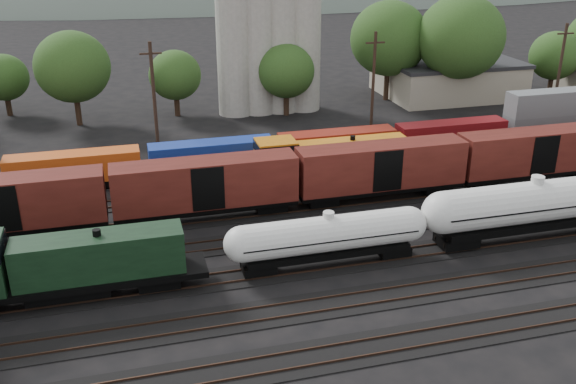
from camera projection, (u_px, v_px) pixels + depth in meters
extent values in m
plane|color=black|center=(333.00, 232.00, 51.22)|extent=(600.00, 600.00, 0.00)
cube|color=black|center=(415.00, 340.00, 37.86)|extent=(180.00, 3.20, 0.08)
cube|color=#382319|center=(421.00, 346.00, 37.19)|extent=(180.00, 0.08, 0.16)
cube|color=#382319|center=(410.00, 332.00, 38.46)|extent=(180.00, 0.08, 0.16)
cube|color=black|center=(382.00, 296.00, 42.31)|extent=(180.00, 3.20, 0.08)
cube|color=#382319|center=(387.00, 301.00, 41.64)|extent=(180.00, 0.08, 0.16)
cube|color=#382319|center=(378.00, 290.00, 42.91)|extent=(180.00, 0.08, 0.16)
cube|color=black|center=(355.00, 261.00, 46.75)|extent=(180.00, 3.20, 0.08)
cube|color=#382319|center=(359.00, 264.00, 46.09)|extent=(180.00, 0.08, 0.16)
cube|color=#382319|center=(352.00, 255.00, 47.36)|extent=(180.00, 0.08, 0.16)
cube|color=black|center=(333.00, 231.00, 51.20)|extent=(180.00, 3.20, 0.08)
cube|color=#382319|center=(336.00, 234.00, 50.54)|extent=(180.00, 0.08, 0.16)
cube|color=#382319|center=(330.00, 227.00, 51.81)|extent=(180.00, 0.08, 0.16)
cube|color=black|center=(315.00, 207.00, 55.65)|extent=(180.00, 3.20, 0.08)
cube|color=#382319|center=(317.00, 209.00, 54.98)|extent=(180.00, 0.08, 0.16)
cube|color=#382319|center=(312.00, 203.00, 56.26)|extent=(180.00, 0.08, 0.16)
cube|color=black|center=(299.00, 186.00, 60.10)|extent=(180.00, 3.20, 0.08)
cube|color=#382319|center=(301.00, 188.00, 59.43)|extent=(180.00, 0.08, 0.16)
cube|color=#382319|center=(297.00, 182.00, 60.71)|extent=(180.00, 0.08, 0.16)
cube|color=black|center=(285.00, 168.00, 64.55)|extent=(180.00, 3.20, 0.08)
cube|color=#382319|center=(287.00, 169.00, 63.88)|extent=(180.00, 0.08, 0.16)
cube|color=#382319|center=(283.00, 164.00, 65.16)|extent=(180.00, 0.08, 0.16)
cube|color=black|center=(68.00, 282.00, 41.47)|extent=(17.93, 3.06, 0.42)
cube|color=black|center=(69.00, 288.00, 41.65)|extent=(5.27, 2.32, 0.84)
cube|color=black|center=(100.00, 255.00, 41.35)|extent=(10.76, 2.53, 2.85)
cylinder|color=black|center=(97.00, 233.00, 40.74)|extent=(0.53, 0.53, 0.53)
cube|color=black|center=(159.00, 279.00, 43.11)|extent=(2.74, 2.11, 0.74)
cylinder|color=white|center=(328.00, 234.00, 45.27)|extent=(12.42, 2.56, 2.56)
sphere|color=white|center=(242.00, 244.00, 43.77)|extent=(2.56, 2.56, 2.56)
sphere|color=white|center=(409.00, 224.00, 46.76)|extent=(2.56, 2.56, 2.56)
cylinder|color=white|center=(329.00, 215.00, 44.70)|extent=(0.79, 0.79, 0.44)
cube|color=black|center=(328.00, 234.00, 45.27)|extent=(12.70, 2.68, 0.07)
cube|color=black|center=(328.00, 251.00, 45.81)|extent=(12.00, 1.94, 0.44)
cube|color=black|center=(258.00, 267.00, 44.80)|extent=(2.29, 1.76, 0.62)
cube|color=black|center=(393.00, 249.00, 47.24)|extent=(2.29, 1.76, 0.62)
cylinder|color=white|center=(534.00, 202.00, 49.03)|extent=(15.45, 3.18, 3.18)
sphere|color=white|center=(443.00, 213.00, 47.18)|extent=(3.18, 3.18, 3.18)
cylinder|color=white|center=(538.00, 180.00, 48.33)|extent=(0.99, 0.99, 0.55)
cube|color=black|center=(534.00, 202.00, 49.03)|extent=(15.80, 3.34, 0.09)
cube|color=black|center=(531.00, 222.00, 49.71)|extent=(14.92, 2.41, 0.55)
cube|color=black|center=(457.00, 240.00, 48.45)|extent=(2.85, 2.19, 0.77)
cube|color=black|center=(330.00, 170.00, 60.37)|extent=(17.61, 2.84, 0.39)
cube|color=black|center=(330.00, 175.00, 60.54)|extent=(4.89, 2.15, 0.78)
cube|color=#C97011|center=(352.00, 153.00, 60.29)|extent=(10.56, 2.35, 2.64)
cube|color=#C97011|center=(276.00, 157.00, 58.40)|extent=(3.52, 2.84, 3.23)
cube|color=black|center=(276.00, 147.00, 58.00)|extent=(3.62, 2.93, 0.88)
cube|color=#C97011|center=(250.00, 167.00, 58.09)|extent=(1.57, 2.35, 1.76)
cylinder|color=black|center=(353.00, 138.00, 59.72)|extent=(0.49, 0.49, 0.49)
cube|color=black|center=(272.00, 182.00, 59.26)|extent=(2.54, 1.96, 0.68)
cube|color=black|center=(385.00, 171.00, 61.97)|extent=(2.54, 1.96, 0.68)
cube|color=black|center=(8.00, 227.00, 49.26)|extent=(15.00, 2.60, 0.40)
cube|color=#4F1813|center=(3.00, 202.00, 48.44)|extent=(15.00, 2.90, 3.80)
cube|color=black|center=(207.00, 206.00, 52.96)|extent=(15.00, 2.60, 0.40)
cube|color=#4F1813|center=(206.00, 182.00, 52.14)|extent=(15.00, 2.90, 3.80)
cube|color=black|center=(380.00, 188.00, 56.65)|extent=(15.00, 2.60, 0.40)
cube|color=#4F1813|center=(381.00, 165.00, 55.84)|extent=(15.00, 2.90, 3.80)
cube|color=black|center=(532.00, 171.00, 60.35)|extent=(15.00, 2.60, 0.40)
cube|color=#4F1813|center=(535.00, 150.00, 59.54)|extent=(15.00, 2.90, 3.80)
cube|color=black|center=(285.00, 163.00, 64.38)|extent=(160.00, 2.60, 0.60)
cube|color=#C84D14|center=(74.00, 167.00, 58.92)|extent=(12.00, 2.40, 2.60)
cube|color=navy|center=(212.00, 155.00, 61.99)|extent=(12.00, 2.40, 2.60)
cube|color=maroon|center=(337.00, 144.00, 65.07)|extent=(12.00, 2.40, 2.60)
cube|color=maroon|center=(451.00, 134.00, 68.14)|extent=(12.00, 2.40, 2.60)
cube|color=#56595B|center=(555.00, 125.00, 71.21)|extent=(12.00, 2.40, 2.60)
cube|color=slate|center=(559.00, 102.00, 70.21)|extent=(12.00, 2.40, 2.60)
cylinder|color=#A3A096|center=(234.00, 43.00, 79.53)|extent=(4.40, 4.40, 18.00)
cylinder|color=#A3A096|center=(258.00, 42.00, 80.25)|extent=(4.40, 4.40, 18.00)
cylinder|color=#A3A096|center=(281.00, 41.00, 80.97)|extent=(4.40, 4.40, 18.00)
cylinder|color=#A3A096|center=(303.00, 40.00, 81.69)|extent=(4.40, 4.40, 18.00)
cube|color=#9E937F|center=(447.00, 79.00, 91.35)|extent=(18.00, 14.00, 4.60)
cube|color=#232326|center=(449.00, 61.00, 90.36)|extent=(18.36, 14.28, 0.50)
cylinder|color=black|center=(9.00, 107.00, 81.82)|extent=(0.70, 0.70, 2.25)
ellipsoid|color=#2E511E|center=(4.00, 77.00, 80.35)|extent=(6.11, 6.11, 5.79)
cylinder|color=black|center=(78.00, 112.00, 77.74)|extent=(0.70, 0.70, 3.27)
ellipsoid|color=#2E511E|center=(72.00, 67.00, 75.61)|extent=(8.87, 8.87, 8.40)
cylinder|color=black|center=(177.00, 106.00, 81.65)|extent=(0.70, 0.70, 2.41)
ellipsoid|color=#2E511E|center=(175.00, 75.00, 80.09)|extent=(6.53, 6.53, 6.19)
cylinder|color=black|center=(286.00, 105.00, 81.86)|extent=(0.70, 0.70, 2.61)
ellipsoid|color=#2E511E|center=(286.00, 71.00, 80.17)|extent=(7.08, 7.08, 6.71)
cylinder|color=black|center=(386.00, 86.00, 88.73)|extent=(0.70, 0.70, 3.88)
ellipsoid|color=#2E511E|center=(389.00, 38.00, 86.20)|extent=(10.53, 10.53, 9.98)
cylinder|color=black|center=(455.00, 90.00, 85.90)|extent=(0.70, 0.70, 4.18)
ellipsoid|color=#2E511E|center=(461.00, 37.00, 83.18)|extent=(11.35, 11.35, 10.75)
cylinder|color=black|center=(550.00, 86.00, 91.34)|extent=(0.70, 0.70, 2.60)
ellipsoid|color=#2E511E|center=(555.00, 56.00, 89.65)|extent=(7.05, 7.05, 6.68)
cylinder|color=black|center=(154.00, 101.00, 65.59)|extent=(0.36, 0.36, 12.00)
cube|color=black|center=(151.00, 54.00, 63.73)|extent=(2.20, 0.18, 0.18)
cylinder|color=black|center=(373.00, 86.00, 71.36)|extent=(0.36, 0.36, 12.00)
cube|color=black|center=(375.00, 43.00, 69.49)|extent=(2.20, 0.18, 0.18)
cylinder|color=black|center=(559.00, 74.00, 77.12)|extent=(0.36, 0.36, 12.00)
cube|color=black|center=(566.00, 34.00, 75.26)|extent=(2.20, 0.18, 0.18)
ellipsoid|color=#59665B|center=(234.00, 28.00, 301.04)|extent=(520.00, 286.00, 130.00)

